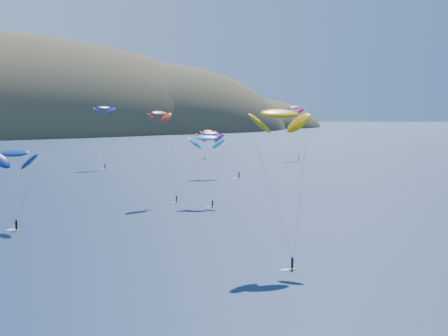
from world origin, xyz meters
The scene contains 8 objects.
kitesurfer_2 centered at (-4.04, 31.83, 22.43)m, with size 10.34×11.25×25.20m.
kitesurfer_4 centered at (19.70, 185.61, 23.13)m, with size 9.32×9.04×25.63m.
kitesurfer_5 centered at (11.81, 85.73, 15.98)m, with size 9.33×10.54×18.37m.
kitesurfer_6 centered at (39.54, 135.61, 14.58)m, with size 11.86×12.48×17.18m.
kitesurfer_8 centered at (108.55, 182.16, 23.24)m, with size 9.00×8.56×25.66m.
kitesurfer_9 centered at (3.20, 94.77, 21.91)m, with size 8.25×8.30×24.06m.
kitesurfer_10 centered at (-34.66, 79.69, 14.38)m, with size 10.25×13.24×17.35m.
kitesurfer_11 centered at (75.26, 204.18, 12.35)m, with size 10.62×11.04×14.41m.
Camera 1 is at (-59.30, -48.24, 23.47)m, focal length 50.00 mm.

